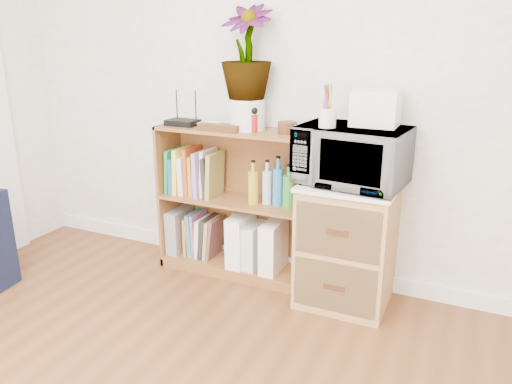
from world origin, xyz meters
The scene contains 21 objects.
skirting_board centered at (0.00, 2.24, 0.05)m, with size 4.00×0.02×0.10m, color white.
bookshelf centered at (-0.35, 2.10, 0.47)m, with size 1.00×0.30×0.95m, color brown.
wicker_unit centered at (0.40, 2.02, 0.35)m, with size 0.50×0.45×0.70m, color #9E7542.
microwave centered at (0.40, 2.02, 0.88)m, with size 0.57×0.39×0.32m, color white.
pen_cup centered at (0.28, 1.94, 1.08)m, with size 0.09×0.09×0.10m, color white.
small_appliance centered at (0.50, 2.09, 1.13)m, with size 0.24×0.20×0.19m, color white.
router centered at (-0.71, 2.08, 0.97)m, with size 0.20×0.13×0.04m, color black.
white_bowl centered at (-0.51, 2.07, 0.97)m, with size 0.13×0.13×0.03m, color silver.
plant_pot centered at (-0.27, 2.12, 1.04)m, with size 0.22×0.22×0.18m, color silver.
potted_plant centered at (-0.27, 2.12, 1.40)m, with size 0.30×0.30×0.54m, color #39742E.
trinket_box centered at (-0.40, 2.00, 0.97)m, with size 0.26×0.06×0.04m, color #3C2210.
kokeshi_doll centered at (-0.20, 2.06, 1.00)m, with size 0.05×0.05×0.10m, color #A11713.
wooden_bowl centered at (-0.01, 2.11, 0.98)m, with size 0.11×0.11×0.07m, color #3D1F10.
paint_jars centered at (0.12, 2.01, 0.98)m, with size 0.12×0.04×0.06m, color pink.
file_box centered at (-0.78, 2.10, 0.22)m, with size 0.09×0.24×0.29m, color gray.
magazine_holder_left centered at (-0.30, 2.09, 0.24)m, with size 0.11×0.27×0.33m, color white.
magazine_holder_mid centered at (-0.22, 2.09, 0.21)m, with size 0.09×0.23×0.28m, color silver.
magazine_holder_right centered at (-0.08, 2.09, 0.23)m, with size 0.10×0.26×0.32m, color white.
cookbooks centered at (-0.64, 2.10, 0.64)m, with size 0.35×0.20×0.31m.
liquor_bottles centered at (-0.06, 2.10, 0.63)m, with size 0.37×0.07×0.29m.
lower_books centered at (-0.60, 2.10, 0.21)m, with size 0.23×0.19×0.30m.
Camera 1 is at (1.02, -0.57, 1.50)m, focal length 35.00 mm.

